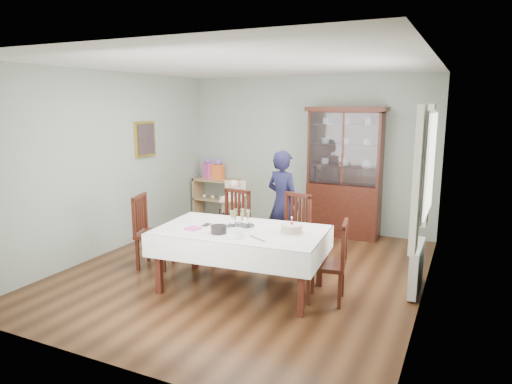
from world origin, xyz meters
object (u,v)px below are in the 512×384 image
Objects in this scene: chair_end_right at (328,278)px; chair_far_right at (289,246)px; gift_bag_pink at (208,169)px; champagne_tray at (241,222)px; chair_far_left at (231,239)px; dining_table at (241,259)px; china_cabinet at (345,170)px; chair_end_left at (154,246)px; birthday_cake at (292,229)px; woman at (283,203)px; sideboard at (217,199)px; gift_bag_orange at (218,170)px; high_chair at (234,219)px.

chair_far_right is at bearing -145.96° from chair_end_right.
gift_bag_pink is at bearing 159.01° from chair_far_right.
chair_far_right is 1.05m from champagne_tray.
chair_end_right is (1.68, -0.81, -0.02)m from chair_far_left.
gift_bag_pink is (-2.15, 2.82, 0.59)m from dining_table.
chair_far_left is at bearing 124.48° from dining_table.
china_cabinet is 6.44× the size of champagne_tray.
chair_end_left is 2.13m from birthday_cake.
woman reaches higher than chair_far_right.
birthday_cake is (0.09, -2.72, -0.31)m from china_cabinet.
china_cabinet is at bearing -0.49° from sideboard.
birthday_cake is at bearing -50.38° from chair_far_right.
chair_far_left is 2.47× the size of gift_bag_pink.
gift_bag_orange is at bearing 129.51° from chair_far_left.
sideboard is 3.38m from champagne_tray.
high_chair is at bearing 168.40° from chair_far_right.
high_chair reaches higher than chair_far_left.
dining_table is 3.47m from gift_bag_orange.
sideboard is 2.33m from chair_far_left.
chair_end_left is at bearing -78.65° from sideboard.
woman reaches higher than chair_end_left.
chair_end_left is (-1.70, -0.75, -0.00)m from chair_far_right.
chair_far_left is (-1.16, -1.88, -0.83)m from china_cabinet.
gift_bag_orange is (-1.00, 1.22, 0.57)m from high_chair.
champagne_tray is (-0.57, -2.72, -0.30)m from china_cabinet.
high_chair reaches higher than chair_end_left.
champagne_tray reaches higher than dining_table.
high_chair is at bearing 118.92° from chair_far_left.
chair_end_right is at bearing -41.88° from sideboard.
chair_end_right is (3.03, -2.71, -0.12)m from sideboard.
china_cabinet is 2.05m from chair_far_right.
chair_far_left is at bearing 125.08° from champagne_tray.
china_cabinet reaches higher than chair_end_left.
sideboard is at bearing 124.92° from dining_table.
birthday_cake is at bearing 0.39° from champagne_tray.
champagne_tray is 0.84× the size of gift_bag_pink.
chair_end_left is 2.79m from gift_bag_pink.
chair_end_right reaches higher than sideboard.
chair_far_right is at bearing 70.57° from champagne_tray.
dining_table is at bearing -55.08° from sideboard.
champagne_tray is (0.88, -1.50, 0.41)m from high_chair.
chair_end_right is 2.36× the size of gift_bag_orange.
gift_bag_pink is at bearing -1.03° from chair_end_left.
chair_end_right is 0.69m from birthday_cake.
chair_end_right is 4.23m from gift_bag_pink.
chair_far_right is 0.97× the size of high_chair.
high_chair is 1.82m from gift_bag_pink.
chair_far_right is 2.52× the size of gift_bag_pink.
champagne_tray is (1.40, -0.10, 0.52)m from chair_end_left.
sideboard is at bearing 113.62° from high_chair.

